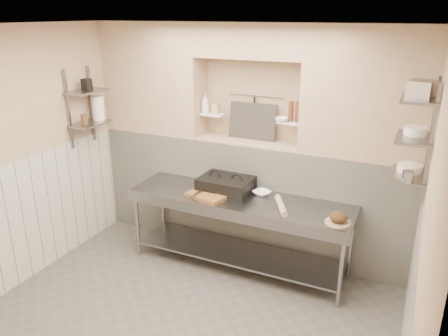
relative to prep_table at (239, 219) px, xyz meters
The scene contains 48 objects.
floor 1.38m from the prep_table, 95.43° to the right, with size 4.00×3.90×0.10m, color #504B47.
ceiling 2.51m from the prep_table, 95.43° to the right, with size 4.00×3.90×0.10m, color silver.
wall_left 2.58m from the prep_table, 151.32° to the right, with size 0.10×3.90×2.80m, color tan.
wall_right 2.39m from the prep_table, 31.41° to the right, with size 0.10×3.90×2.80m, color tan.
wall_back 1.12m from the prep_table, 97.84° to the left, with size 4.00×0.10×2.80m, color tan.
backwall_lower 0.58m from the prep_table, 101.23° to the left, with size 4.00×0.40×1.40m, color silver.
alcove_sill 0.96m from the prep_table, 101.23° to the left, with size 1.30×0.40×0.02m, color tan.
backwall_pillar_left 2.12m from the prep_table, 158.48° to the left, with size 1.35×0.40×1.40m, color tan.
backwall_pillar_right 1.98m from the prep_table, 25.06° to the left, with size 1.35×0.40×1.40m, color tan.
backwall_header 2.04m from the prep_table, 101.23° to the left, with size 1.30×0.40×0.40m, color tan.
wainscot_left 2.41m from the prep_table, 150.63° to the right, with size 0.02×3.90×1.40m, color silver.
wainscot_right 2.22m from the prep_table, 32.22° to the right, with size 0.02×3.90×1.40m, color silver.
alcove_shelf_left 1.35m from the prep_table, 137.22° to the left, with size 0.28×0.16×0.03m, color white.
alcove_shelf_right 1.26m from the prep_table, 55.64° to the left, with size 0.28×0.16×0.03m, color white.
utensil_rail 1.51m from the prep_table, 98.68° to the left, with size 0.02×0.02×0.70m, color gray.
hanging_steel 1.35m from the prep_table, 98.92° to the left, with size 0.02×0.02×0.30m, color black.
splash_panel 1.21m from the prep_table, 99.58° to the left, with size 0.60×0.02×0.45m, color #383330.
shelf_rail_left_a 2.39m from the prep_table, behind, with size 0.03×0.03×0.95m, color slate.
shelf_rail_left_b 2.41m from the prep_table, behind, with size 0.03×0.03×0.95m, color slate.
wall_shelf_left_lower 2.18m from the prep_table, behind, with size 0.30×0.50×0.03m, color slate.
wall_shelf_left_upper 2.38m from the prep_table, behind, with size 0.30×0.50×0.03m, color slate.
shelf_rail_right_a 2.22m from the prep_table, ahead, with size 0.03×0.03×1.05m, color slate.
shelf_rail_right_b 2.24m from the prep_table, 10.14° to the right, with size 0.03×0.03×1.05m, color slate.
wall_shelf_right_lower 1.93m from the prep_table, ahead, with size 0.30×0.50×0.03m, color slate.
wall_shelf_right_mid 2.11m from the prep_table, ahead, with size 0.30×0.50×0.03m, color slate.
wall_shelf_right_upper 2.33m from the prep_table, ahead, with size 0.30×0.50×0.03m, color slate.
prep_table is the anchor object (origin of this frame).
panini_press 0.43m from the prep_table, 149.56° to the left, with size 0.62×0.46×0.17m.
cutting_board 0.45m from the prep_table, 161.96° to the right, with size 0.45×0.31×0.04m, color brown.
knife_blade 0.43m from the prep_table, 168.06° to the right, with size 0.25×0.03×0.01m, color gray.
tongs 0.58m from the prep_table, 155.88° to the right, with size 0.03×0.03×0.28m, color gray.
mixing_bowl 0.40m from the prep_table, 44.64° to the left, with size 0.20×0.20×0.05m, color white.
rolling_pin 0.60m from the prep_table, ahead, with size 0.07×0.07×0.46m, color tan.
bread_board 1.19m from the prep_table, ahead, with size 0.26×0.26×0.01m, color tan.
bread_loaf 1.20m from the prep_table, ahead, with size 0.18×0.18×0.11m, color #4C2D19.
bottle_soap 1.48m from the prep_table, 142.00° to the left, with size 0.09×0.09×0.24m, color white.
jar_alcove 1.40m from the prep_table, 134.46° to the left, with size 0.08×0.08×0.13m, color tan.
bowl_alcove 1.25m from the prep_table, 60.04° to the left, with size 0.15×0.15×0.05m, color white.
condiment_a 1.40m from the prep_table, 49.51° to the left, with size 0.06×0.06×0.24m, color #57311C.
condiment_b 1.38m from the prep_table, 55.44° to the left, with size 0.06×0.06×0.24m, color #57311C.
condiment_c 1.37m from the prep_table, 49.58° to the left, with size 0.07×0.07×0.12m, color white.
jug_left 2.25m from the prep_table, behind, with size 0.15×0.15×0.30m, color white.
jar_left 2.22m from the prep_table, behind, with size 0.08×0.08×0.12m, color #57311C.
box_left_upper 2.43m from the prep_table, behind, with size 0.10×0.10×0.14m, color black.
bowl_right 1.95m from the prep_table, ahead, with size 0.22×0.22×0.07m, color white.
canister_right 1.99m from the prep_table, 11.45° to the right, with size 0.10×0.10×0.10m, color gray.
bowl_right_mid 2.14m from the prep_table, ahead, with size 0.20×0.20×0.07m, color white.
basket_right 2.39m from the prep_table, ahead, with size 0.20×0.24×0.15m, color gray.
Camera 1 is at (1.88, -3.03, 2.90)m, focal length 35.00 mm.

